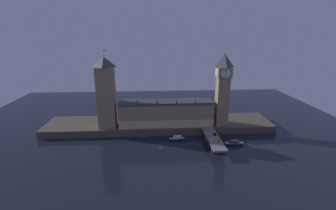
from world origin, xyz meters
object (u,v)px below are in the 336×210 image
object	(u,v)px
victoria_tower	(106,93)
clock_tower	(223,88)
street_lamp_far	(204,127)
car_southbound_trail	(215,134)
boat_downstream	(234,143)
pedestrian_mid_walk	(220,137)
street_lamp_near	(212,141)
boat_upstream	(177,139)
street_lamp_mid	(220,133)
car_southbound_lead	(219,141)

from	to	relation	value
victoria_tower	clock_tower	bearing A→B (deg)	-1.18
street_lamp_far	car_southbound_trail	bearing A→B (deg)	-50.23
street_lamp_far	boat_downstream	world-z (taller)	street_lamp_far
car_southbound_trail	clock_tower	bearing A→B (deg)	65.25
victoria_tower	boat_downstream	size ratio (longest dim) A/B	4.08
street_lamp_far	pedestrian_mid_walk	bearing A→B (deg)	-57.68
pedestrian_mid_walk	street_lamp_far	xyz separation A→B (m)	(-9.83, 15.54, 3.00)
clock_tower	street_lamp_near	bearing A→B (deg)	-112.73
street_lamp_near	street_lamp_far	size ratio (longest dim) A/B	1.06
pedestrian_mid_walk	car_southbound_trail	bearing A→B (deg)	109.78
street_lamp_far	boat_upstream	bearing A→B (deg)	-177.24
street_lamp_mid	street_lamp_far	distance (m)	17.93
victoria_tower	street_lamp_near	xyz separation A→B (m)	(87.05, -48.83, -27.77)
street_lamp_mid	boat_upstream	distance (m)	38.24
car_southbound_trail	street_lamp_near	size ratio (longest dim) A/B	0.72
boat_downstream	pedestrian_mid_walk	bearing A→B (deg)	-171.36
clock_tower	car_southbound_lead	size ratio (longest dim) A/B	15.70
boat_upstream	boat_downstream	bearing A→B (deg)	-14.52
boat_downstream	street_lamp_mid	bearing A→B (deg)	-174.59
clock_tower	boat_upstream	distance (m)	62.91
victoria_tower	street_lamp_mid	distance (m)	106.73
street_lamp_far	boat_downstream	distance (m)	28.81
street_lamp_near	car_southbound_trail	bearing A→B (deg)	69.93
street_lamp_far	boat_upstream	xyz separation A→B (m)	(-24.05, -1.16, -9.80)
clock_tower	victoria_tower	distance (m)	106.68
street_lamp_far	boat_downstream	bearing A→B (deg)	-29.84
street_lamp_mid	boat_downstream	world-z (taller)	street_lamp_mid
street_lamp_far	street_lamp_near	bearing A→B (deg)	-90.00
street_lamp_mid	boat_upstream	size ratio (longest dim) A/B	0.45
street_lamp_near	boat_downstream	distance (m)	30.15
street_lamp_near	car_southbound_lead	bearing A→B (deg)	42.52
car_southbound_lead	pedestrian_mid_walk	bearing A→B (deg)	71.51
victoria_tower	boat_downstream	bearing A→B (deg)	-16.55
street_lamp_near	boat_downstream	bearing A→B (deg)	34.24
victoria_tower	car_southbound_lead	distance (m)	108.05
street_lamp_far	clock_tower	bearing A→B (deg)	41.35
car_southbound_lead	boat_upstream	bearing A→B (deg)	145.79
car_southbound_lead	street_lamp_near	size ratio (longest dim) A/B	0.66
boat_upstream	pedestrian_mid_walk	bearing A→B (deg)	-23.00
pedestrian_mid_walk	boat_upstream	world-z (taller)	pedestrian_mid_walk
clock_tower	victoria_tower	size ratio (longest dim) A/B	0.97
victoria_tower	car_southbound_trail	bearing A→B (deg)	-16.70
car_southbound_lead	street_lamp_mid	size ratio (longest dim) A/B	0.64
clock_tower	street_lamp_mid	distance (m)	45.66
street_lamp_mid	pedestrian_mid_walk	bearing A→B (deg)	-116.06
car_southbound_lead	boat_downstream	world-z (taller)	car_southbound_lead
car_southbound_trail	street_lamp_mid	distance (m)	7.30
victoria_tower	street_lamp_near	bearing A→B (deg)	-29.29
street_lamp_mid	boat_downstream	size ratio (longest dim) A/B	0.40
clock_tower	pedestrian_mid_walk	distance (m)	48.67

